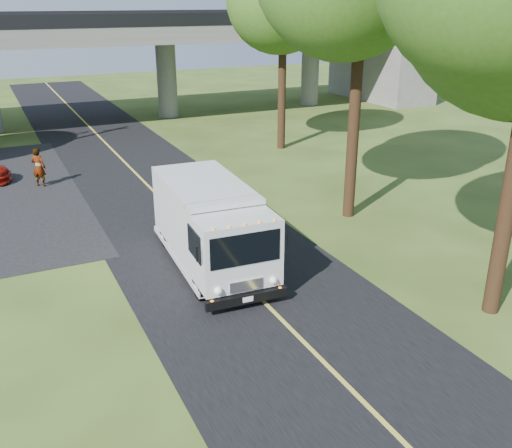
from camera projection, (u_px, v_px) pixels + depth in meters
ground at (345, 384)px, 12.85m from camera, size 120.00×120.00×0.00m
road at (194, 232)px, 21.23m from camera, size 7.00×90.00×0.02m
lane_line at (194, 231)px, 21.22m from camera, size 0.12×90.00×0.01m
overpass at (79, 56)px, 37.99m from camera, size 54.00×10.00×7.30m
step_van at (211, 224)px, 18.07m from camera, size 2.72×6.54×2.69m
pedestrian at (39, 167)px, 26.10m from camera, size 0.79×0.74×1.82m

